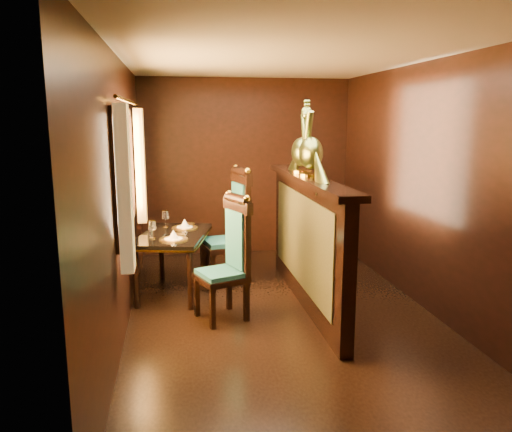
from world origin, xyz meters
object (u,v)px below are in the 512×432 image
at_px(peacock_left, 311,139).
at_px(peacock_right, 302,139).
at_px(chair_right, 235,224).
at_px(chair_left, 231,254).
at_px(dining_table, 173,239).

height_order(peacock_left, peacock_right, peacock_left).
relative_size(chair_right, peacock_right, 1.93).
distance_m(chair_left, peacock_left, 1.38).
distance_m(dining_table, peacock_left, 1.90).
distance_m(dining_table, chair_right, 0.74).
bearing_deg(peacock_right, dining_table, 167.15).
xyz_separation_m(dining_table, chair_right, (0.71, 0.18, 0.12)).
relative_size(peacock_left, peacock_right, 1.05).
relative_size(chair_right, peacock_left, 1.84).
xyz_separation_m(chair_right, peacock_right, (0.66, -0.49, 0.99)).
height_order(chair_left, chair_right, chair_right).
distance_m(dining_table, peacock_right, 1.80).
bearing_deg(chair_right, dining_table, -177.67).
bearing_deg(peacock_left, chair_left, -170.16).
bearing_deg(chair_right, peacock_left, -63.87).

